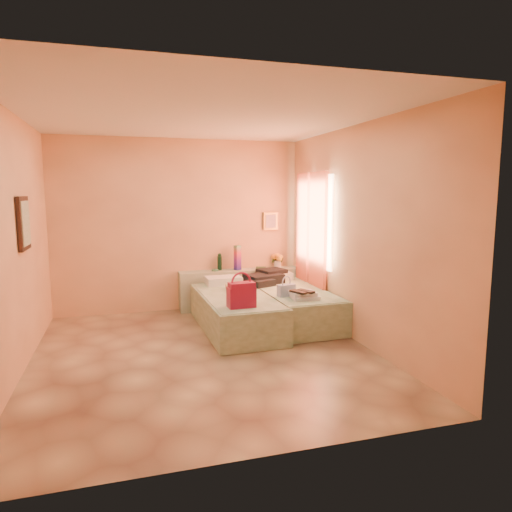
{
  "coord_description": "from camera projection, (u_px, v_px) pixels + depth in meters",
  "views": [
    {
      "loc": [
        -0.91,
        -5.24,
        1.95
      ],
      "look_at": [
        0.89,
        0.85,
        1.05
      ],
      "focal_mm": 32.0,
      "sensor_mm": 36.0,
      "label": 1
    }
  ],
  "objects": [
    {
      "name": "room_walls",
      "position": [
        211.0,
        205.0,
        5.85
      ],
      "size": [
        4.02,
        4.51,
        2.81
      ],
      "color": "#F7BC84",
      "rests_on": "ground"
    },
    {
      "name": "flower_vase",
      "position": [
        277.0,
        259.0,
        7.92
      ],
      "size": [
        0.27,
        0.27,
        0.29
      ],
      "primitive_type": "cube",
      "rotation": [
        0.0,
        0.0,
        0.28
      ],
      "color": "silver",
      "rests_on": "headboard_ledge"
    },
    {
      "name": "towel_stack",
      "position": [
        305.0,
        295.0,
        6.22
      ],
      "size": [
        0.37,
        0.33,
        0.1
      ],
      "primitive_type": "cube",
      "rotation": [
        0.0,
        0.0,
        -0.09
      ],
      "color": "white",
      "rests_on": "bed_right"
    },
    {
      "name": "small_dish",
      "position": [
        215.0,
        270.0,
        7.54
      ],
      "size": [
        0.15,
        0.15,
        0.03
      ],
      "primitive_type": "cylinder",
      "rotation": [
        0.0,
        0.0,
        -0.36
      ],
      "color": "#4D8D64",
      "rests_on": "headboard_ledge"
    },
    {
      "name": "ground",
      "position": [
        206.0,
        355.0,
        5.51
      ],
      "size": [
        4.5,
        4.5,
        0.0
      ],
      "primitive_type": "plane",
      "color": "tan",
      "rests_on": "ground"
    },
    {
      "name": "clothes_pile",
      "position": [
        267.0,
        277.0,
        7.32
      ],
      "size": [
        0.76,
        0.76,
        0.18
      ],
      "primitive_type": "cube",
      "rotation": [
        0.0,
        0.0,
        0.28
      ],
      "color": "black",
      "rests_on": "bed_right"
    },
    {
      "name": "magenta_handbag",
      "position": [
        241.0,
        295.0,
        5.76
      ],
      "size": [
        0.35,
        0.21,
        0.32
      ],
      "primitive_type": "cube",
      "rotation": [
        0.0,
        0.0,
        0.05
      ],
      "color": "maroon",
      "rests_on": "bed_left"
    },
    {
      "name": "rainbow_box",
      "position": [
        237.0,
        258.0,
        7.63
      ],
      "size": [
        0.12,
        0.12,
        0.41
      ],
      "primitive_type": "cube",
      "rotation": [
        0.0,
        0.0,
        0.38
      ],
      "color": "maroon",
      "rests_on": "headboard_ledge"
    },
    {
      "name": "bed_right",
      "position": [
        291.0,
        305.0,
        6.89
      ],
      "size": [
        0.95,
        2.02,
        0.5
      ],
      "primitive_type": "cube",
      "rotation": [
        0.0,
        0.0,
        0.02
      ],
      "color": "#B2CEA5",
      "rests_on": "ground"
    },
    {
      "name": "blue_handbag",
      "position": [
        286.0,
        290.0,
        6.39
      ],
      "size": [
        0.27,
        0.17,
        0.16
      ],
      "primitive_type": "cube",
      "rotation": [
        0.0,
        0.0,
        0.25
      ],
      "color": "#3D5393",
      "rests_on": "bed_right"
    },
    {
      "name": "headboard_ledge",
      "position": [
        240.0,
        288.0,
        7.73
      ],
      "size": [
        2.05,
        0.3,
        0.65
      ],
      "primitive_type": "cube",
      "color": "#A8B594",
      "rests_on": "ground"
    },
    {
      "name": "khaki_garment",
      "position": [
        238.0,
        287.0,
        6.84
      ],
      "size": [
        0.38,
        0.32,
        0.06
      ],
      "primitive_type": "cube",
      "rotation": [
        0.0,
        0.0,
        -0.1
      ],
      "color": "tan",
      "rests_on": "bed_left"
    },
    {
      "name": "green_book",
      "position": [
        261.0,
        268.0,
        7.79
      ],
      "size": [
        0.2,
        0.17,
        0.03
      ],
      "primitive_type": "cube",
      "rotation": [
        0.0,
        0.0,
        -0.33
      ],
      "color": "#274929",
      "rests_on": "headboard_ledge"
    },
    {
      "name": "bed_left",
      "position": [
        236.0,
        312.0,
        6.5
      ],
      "size": [
        0.95,
        2.02,
        0.5
      ],
      "primitive_type": "cube",
      "rotation": [
        0.0,
        0.0,
        0.02
      ],
      "color": "#B2CEA5",
      "rests_on": "ground"
    },
    {
      "name": "sandal_pair",
      "position": [
        302.0,
        292.0,
        6.15
      ],
      "size": [
        0.27,
        0.31,
        0.03
      ],
      "primitive_type": "cube",
      "rotation": [
        0.0,
        0.0,
        0.37
      ],
      "color": "black",
      "rests_on": "towel_stack"
    },
    {
      "name": "water_bottle",
      "position": [
        220.0,
        262.0,
        7.63
      ],
      "size": [
        0.09,
        0.09,
        0.27
      ],
      "primitive_type": "cylinder",
      "rotation": [
        0.0,
        0.0,
        0.15
      ],
      "color": "#123321",
      "rests_on": "headboard_ledge"
    }
  ]
}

